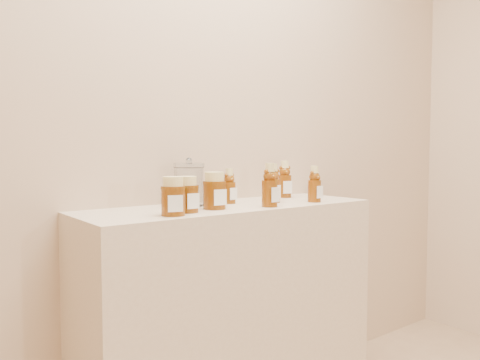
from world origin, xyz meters
TOP-DOWN VIEW (x-y plane):
  - wall_back at (0.00, 1.75)m, footprint 3.50×0.02m
  - display_table at (0.00, 1.55)m, footprint 1.20×0.40m
  - bear_bottle_back_left at (0.03, 1.61)m, footprint 0.06×0.06m
  - bear_bottle_back_mid at (0.20, 1.53)m, footprint 0.08×0.08m
  - bear_bottle_back_right at (0.38, 1.65)m, footprint 0.08×0.08m
  - bear_bottle_front_left at (0.09, 1.42)m, footprint 0.07×0.07m
  - bear_bottle_front_right at (0.35, 1.43)m, footprint 0.06×0.06m
  - honey_jar_left at (-0.25, 1.47)m, footprint 0.08×0.08m
  - honey_jar_back at (-0.12, 1.49)m, footprint 0.09×0.09m
  - honey_jar_front at (-0.32, 1.43)m, footprint 0.10×0.10m
  - glass_canister at (-0.14, 1.63)m, footprint 0.12×0.12m

SIDE VIEW (x-z plane):
  - display_table at x=0.00m, z-range 0.00..0.90m
  - honey_jar_left at x=-0.25m, z-range 0.90..1.03m
  - honey_jar_front at x=-0.32m, z-range 0.90..1.03m
  - honey_jar_back at x=-0.12m, z-range 0.90..1.04m
  - bear_bottle_back_left at x=0.03m, z-range 0.90..1.06m
  - bear_bottle_front_right at x=0.35m, z-range 0.90..1.07m
  - glass_canister at x=-0.14m, z-range 0.90..1.08m
  - bear_bottle_back_mid at x=0.20m, z-range 0.90..1.08m
  - bear_bottle_front_left at x=0.09m, z-range 0.90..1.09m
  - bear_bottle_back_right at x=0.38m, z-range 0.90..1.09m
  - wall_back at x=0.00m, z-range 0.00..2.70m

